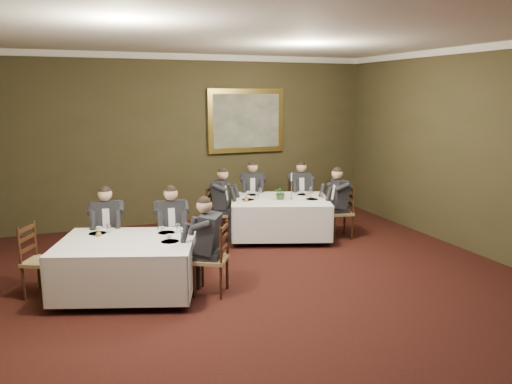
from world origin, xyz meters
TOP-DOWN VIEW (x-y plane):
  - ground at (0.00, 0.00)m, footprint 10.00×10.00m
  - ceiling at (0.00, 0.00)m, footprint 8.00×10.00m
  - back_wall at (0.00, 5.00)m, footprint 8.00×0.10m
  - crown_molding at (0.00, 0.00)m, footprint 8.00×10.00m
  - table_main at (1.22, 3.08)m, footprint 2.19×1.92m
  - table_second at (-1.81, 1.34)m, footprint 2.17×1.90m
  - chair_main_backleft at (1.06, 4.13)m, footprint 0.56×0.54m
  - diner_main_backleft at (1.06, 4.12)m, footprint 0.54×0.59m
  - chair_main_backright at (1.99, 3.81)m, footprint 0.52×0.51m
  - diner_main_backright at (1.99, 3.80)m, footprint 0.50×0.56m
  - chair_main_endleft at (0.12, 3.47)m, footprint 0.58×0.59m
  - diner_main_endleft at (0.13, 3.46)m, footprint 0.61×0.58m
  - chair_main_endright at (2.31, 2.70)m, footprint 0.48×0.49m
  - diner_main_endright at (2.30, 2.70)m, footprint 0.53×0.46m
  - chair_sec_backleft at (-1.98, 2.38)m, footprint 0.50×0.48m
  - diner_sec_backleft at (-1.98, 2.37)m, footprint 0.47×0.53m
  - chair_sec_backright at (-1.05, 2.07)m, footprint 0.49×0.48m
  - diner_sec_backright at (-1.05, 2.06)m, footprint 0.46×0.53m
  - chair_sec_endright at (-0.73, 0.97)m, footprint 0.59×0.59m
  - diner_sec_endright at (-0.74, 0.97)m, footprint 0.62×0.59m
  - chair_sec_endleft at (-2.90, 1.72)m, footprint 0.58×0.58m
  - centerpiece at (1.21, 3.03)m, footprint 0.31×0.29m
  - candlestick at (1.40, 2.96)m, footprint 0.07×0.07m
  - place_setting_table_main at (0.93, 3.63)m, footprint 0.33×0.31m
  - place_setting_table_second at (-2.10, 1.89)m, footprint 0.33×0.31m
  - painting at (1.22, 4.94)m, footprint 1.72×0.09m

SIDE VIEW (x-z plane):
  - ground at x=0.00m, z-range 0.00..0.00m
  - chair_main_backleft at x=1.06m, z-range -0.22..0.78m
  - chair_main_backright at x=1.99m, z-range -0.22..0.78m
  - chair_main_endleft at x=0.12m, z-range -0.22..0.78m
  - chair_main_endright at x=2.31m, z-range -0.22..0.78m
  - chair_sec_backleft at x=-1.98m, z-range -0.22..0.78m
  - chair_sec_backright at x=-1.05m, z-range -0.22..0.78m
  - chair_sec_endright at x=-0.73m, z-range -0.22..0.78m
  - chair_sec_endleft at x=-2.90m, z-range -0.22..0.78m
  - table_second at x=-1.81m, z-range 0.12..0.78m
  - table_main at x=1.22m, z-range 0.12..0.78m
  - diner_main_backleft at x=1.06m, z-range -0.16..1.19m
  - diner_main_backright at x=1.99m, z-range -0.16..1.19m
  - diner_main_endleft at x=0.13m, z-range -0.16..1.19m
  - diner_main_endright at x=2.30m, z-range -0.16..1.19m
  - diner_sec_backleft at x=-1.98m, z-range -0.16..1.19m
  - diner_sec_backright at x=-1.05m, z-range -0.16..1.19m
  - diner_sec_endright at x=-0.74m, z-range -0.16..1.19m
  - place_setting_table_main at x=0.93m, z-range 0.73..0.87m
  - place_setting_table_second at x=-2.10m, z-range 0.73..0.87m
  - centerpiece at x=1.21m, z-range 0.76..1.05m
  - candlestick at x=1.40m, z-range 0.70..1.21m
  - back_wall at x=0.00m, z-range 0.00..3.50m
  - painting at x=1.22m, z-range 1.44..2.81m
  - crown_molding at x=0.00m, z-range 3.38..3.50m
  - ceiling at x=0.00m, z-range 3.45..3.55m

